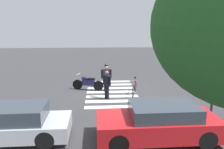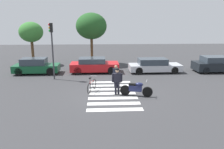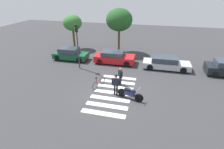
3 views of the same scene
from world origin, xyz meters
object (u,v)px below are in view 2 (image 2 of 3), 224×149
(car_silver_sedan, at_px, (154,66))
(car_green_compact, at_px, (36,66))
(officer_on_foot, at_px, (116,75))
(car_red_convertible, at_px, (94,65))
(car_black_suv, at_px, (216,64))
(leaning_bicycle, at_px, (92,85))
(police_motorcycle, at_px, (136,89))
(traffic_light_pole, at_px, (52,42))
(officer_by_motorcycle, at_px, (117,79))

(car_silver_sedan, bearing_deg, car_green_compact, 179.82)
(officer_on_foot, relative_size, car_silver_sedan, 0.34)
(car_green_compact, xyz_separation_m, car_red_convertible, (5.14, 0.25, -0.01))
(car_silver_sedan, bearing_deg, car_red_convertible, 177.06)
(car_green_compact, bearing_deg, car_black_suv, -0.46)
(leaning_bicycle, bearing_deg, car_black_suv, 24.62)
(car_black_suv, bearing_deg, police_motorcycle, -143.20)
(car_black_suv, distance_m, traffic_light_pole, 14.67)
(car_silver_sedan, xyz_separation_m, traffic_light_pole, (-8.63, -2.01, 2.35))
(officer_on_foot, xyz_separation_m, traffic_light_pole, (-4.83, 2.51, 2.05))
(car_red_convertible, relative_size, car_silver_sedan, 0.93)
(traffic_light_pole, bearing_deg, officer_by_motorcycle, -40.11)
(officer_by_motorcycle, distance_m, car_silver_sedan, 7.17)
(traffic_light_pole, bearing_deg, car_silver_sedan, 13.12)
(car_red_convertible, bearing_deg, car_green_compact, -177.25)
(officer_on_foot, distance_m, car_silver_sedan, 5.91)
(leaning_bicycle, height_order, officer_by_motorcycle, officer_by_motorcycle)
(officer_on_foot, bearing_deg, car_silver_sedan, 49.92)
(car_silver_sedan, bearing_deg, leaning_bicycle, -136.28)
(car_red_convertible, bearing_deg, car_silver_sedan, -2.94)
(police_motorcycle, bearing_deg, car_red_convertible, 112.80)
(officer_by_motorcycle, xyz_separation_m, traffic_light_pole, (-4.80, 4.04, 1.94))
(leaning_bicycle, bearing_deg, car_red_convertible, 89.87)
(police_motorcycle, distance_m, car_silver_sedan, 6.91)
(car_green_compact, relative_size, car_silver_sedan, 0.84)
(police_motorcycle, distance_m, car_black_suv, 10.49)
(car_silver_sedan, bearing_deg, traffic_light_pole, -166.88)
(police_motorcycle, distance_m, officer_on_foot, 2.23)
(police_motorcycle, bearing_deg, traffic_light_pole, 143.79)
(car_silver_sedan, bearing_deg, officer_by_motorcycle, -122.35)
(leaning_bicycle, bearing_deg, officer_on_foot, 23.20)
(officer_on_foot, distance_m, car_green_compact, 8.19)
(officer_on_foot, xyz_separation_m, car_green_compact, (-6.80, 4.55, -0.25))
(car_black_suv, xyz_separation_m, traffic_light_pole, (-14.36, -1.91, 2.28))
(officer_on_foot, distance_m, car_black_suv, 10.51)
(car_green_compact, distance_m, car_black_suv, 16.34)
(car_red_convertible, bearing_deg, leaning_bicycle, -90.13)
(officer_on_foot, distance_m, officer_by_motorcycle, 1.54)
(leaning_bicycle, xyz_separation_m, car_silver_sedan, (5.47, 5.23, 0.23))
(police_motorcycle, xyz_separation_m, officer_by_motorcycle, (-1.17, 0.33, 0.57))
(car_green_compact, height_order, car_silver_sedan, car_green_compact)
(car_green_compact, distance_m, traffic_light_pole, 3.66)
(leaning_bicycle, relative_size, car_black_suv, 0.42)
(police_motorcycle, relative_size, traffic_light_pole, 0.45)
(police_motorcycle, xyz_separation_m, car_silver_sedan, (2.66, 6.38, 0.15))
(police_motorcycle, relative_size, car_red_convertible, 0.46)
(leaning_bicycle, height_order, traffic_light_pole, traffic_light_pole)
(car_green_compact, bearing_deg, traffic_light_pole, -46.02)
(car_green_compact, distance_m, car_red_convertible, 5.15)
(car_black_suv, height_order, traffic_light_pole, traffic_light_pole)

